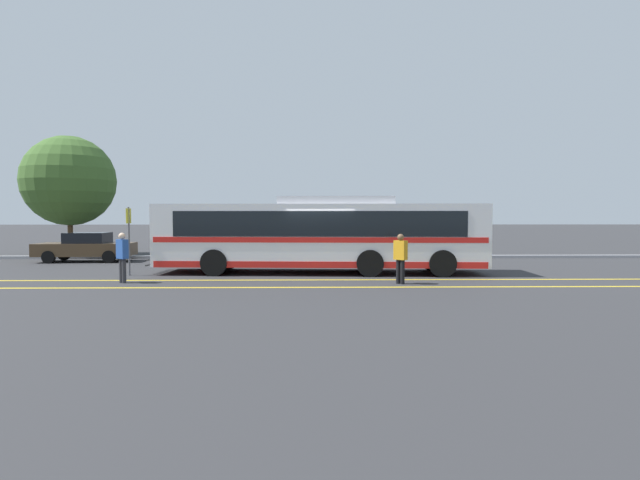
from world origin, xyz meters
TOP-DOWN VIEW (x-y plane):
  - ground_plane at (0.00, 0.00)m, footprint 220.00×220.00m
  - lane_strip_0 at (0.02, -1.90)m, footprint 32.60×0.20m
  - lane_strip_1 at (0.02, -3.71)m, footprint 32.60×0.20m
  - curb_strip at (0.02, 7.02)m, footprint 40.60×0.36m
  - transit_bus at (0.03, 0.30)m, footprint 13.03×3.30m
  - parked_car_0 at (-11.34, 5.30)m, footprint 4.56×2.06m
  - parked_car_1 at (-5.30, 4.92)m, footprint 4.87×1.91m
  - parked_car_2 at (0.22, 4.94)m, footprint 4.48×2.20m
  - pedestrian_0 at (-6.64, -2.54)m, footprint 0.46×0.44m
  - pedestrian_1 at (2.60, -2.95)m, footprint 0.45×0.45m
  - bus_stop_sign at (-7.17, -0.46)m, footprint 0.07×0.40m
  - tree_0 at (-13.87, 9.01)m, footprint 5.00×5.00m

SIDE VIEW (x-z plane):
  - ground_plane at x=0.00m, z-range 0.00..0.00m
  - lane_strip_0 at x=0.02m, z-range 0.00..0.01m
  - lane_strip_1 at x=0.02m, z-range 0.00..0.01m
  - curb_strip at x=0.02m, z-range 0.00..0.15m
  - parked_car_1 at x=-5.30m, z-range 0.01..1.37m
  - parked_car_0 at x=-11.34m, z-range 0.01..1.43m
  - parked_car_2 at x=0.22m, z-range 0.02..1.44m
  - pedestrian_1 at x=2.60m, z-range 0.11..1.76m
  - pedestrian_0 at x=-6.64m, z-range 0.11..1.79m
  - transit_bus at x=0.03m, z-range 0.05..3.03m
  - bus_stop_sign at x=-7.17m, z-range 0.33..2.90m
  - tree_0 at x=-13.87m, z-range 0.84..7.55m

